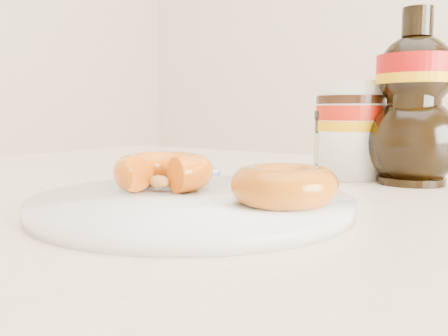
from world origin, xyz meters
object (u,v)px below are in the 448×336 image
Objects in this scene: donut_bitten at (164,171)px; nutella_jar at (350,127)px; dining_table at (311,269)px; donut_whole at (284,185)px; dark_jar at (335,145)px; plate at (192,203)px; syrup_bottle at (414,97)px; blue_rim_saucer at (170,174)px.

donut_bitten is 0.76× the size of nutella_jar.
nutella_jar is (-0.02, 0.15, 0.15)m from dining_table.
donut_whole is 0.28m from dark_jar.
plate is 0.33m from syrup_bottle.
syrup_bottle is (0.07, 0.14, 0.19)m from dining_table.
plate is at bearing -171.76° from donut_whole.
plate is 0.29m from dark_jar.
donut_bitten is at bearing 178.40° from donut_whole.
syrup_bottle is (0.03, 0.28, 0.08)m from donut_whole.
dining_table is at bearing 71.28° from plate.
donut_bitten is 0.46× the size of syrup_bottle.
plate is 0.09m from donut_whole.
nutella_jar is 0.95× the size of blue_rim_saucer.
syrup_bottle reaches higher than donut_bitten.
donut_bitten is at bearing -103.44° from dark_jar.
dining_table is 10.87× the size of nutella_jar.
donut_bitten is 0.33m from syrup_bottle.
nutella_jar is at bearing 96.39° from donut_bitten.
syrup_bottle is 0.12m from dark_jar.
dark_jar reaches higher than donut_bitten.
dining_table is 10.35× the size of blue_rim_saucer.
dark_jar is at bearing 38.96° from blue_rim_saucer.
dark_jar is (-0.10, -0.00, -0.06)m from syrup_bottle.
dining_table is at bearing -83.36° from nutella_jar.
nutella_jar is at bearing 38.11° from blue_rim_saucer.
dining_table is 0.25m from syrup_bottle.
nutella_jar reaches higher than donut_whole.
donut_whole is at bearing -79.07° from nutella_jar.
blue_rim_saucer is at bearing -141.04° from dark_jar.
dark_jar is (-0.03, 0.14, 0.13)m from dining_table.
blue_rim_saucer is at bearing -152.03° from syrup_bottle.
blue_rim_saucer reaches higher than dining_table.
plate is at bearing -108.72° from dining_table.
donut_bitten reaches higher than dining_table.
dining_table is at bearing -114.19° from syrup_bottle.
donut_bitten is (-0.10, -0.13, 0.11)m from dining_table.
nutella_jar is 0.60× the size of syrup_bottle.
blue_rim_saucer is (-0.27, -0.14, -0.10)m from syrup_bottle.
syrup_bottle is at bearing 2.80° from dark_jar.
donut_bitten is 1.11× the size of donut_whole.
nutella_jar is (-0.05, 0.28, 0.04)m from donut_whole.
blue_rim_saucer is at bearing 151.18° from donut_whole.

